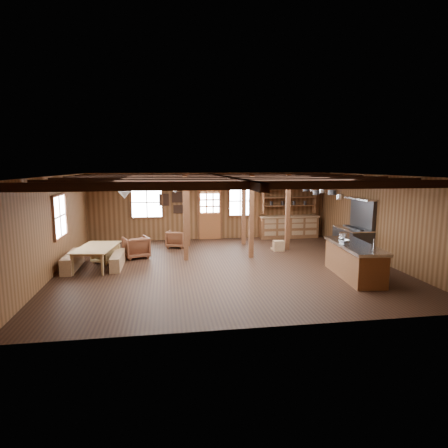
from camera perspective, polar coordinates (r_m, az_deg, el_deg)
The scene contains 22 objects.
room at distance 11.40m, azimuth 0.41°, elevation 0.36°, with size 10.04×9.04×2.84m.
ceiling_joists at distance 11.45m, azimuth 0.28°, elevation 6.84°, with size 9.80×8.82×0.18m.
timber_posts at distance 13.51m, azimuth 1.18°, elevation 1.70°, with size 3.95×2.35×2.80m.
back_door at distance 15.83m, azimuth -2.17°, elevation 0.85°, with size 1.02×0.08×2.15m.
window_back_left at distance 15.68m, azimuth -11.69°, elevation 3.24°, with size 1.32×0.06×1.32m.
window_back_right at distance 15.96m, azimuth 2.46°, elevation 3.52°, with size 1.02×0.06×1.32m.
window_left at distance 12.14m, azimuth -23.80°, elevation 1.08°, with size 0.14×1.24×1.32m.
notice_boards at distance 15.65m, azimuth -7.65°, elevation 3.48°, with size 1.08×0.03×0.90m.
back_counter at distance 16.38m, azimuth 9.84°, elevation 0.01°, with size 2.55×0.60×2.45m.
pendant_lamps at distance 12.16m, azimuth -10.92°, elevation 4.77°, with size 1.86×2.36×0.66m.
pot_rack at distance 12.49m, azimuth 14.52°, elevation 4.95°, with size 0.32×3.00×0.44m.
kitchen_island at distance 11.08m, azimuth 19.23°, elevation -5.25°, with size 1.08×2.56×1.20m.
step_stool at distance 13.84m, azimuth 8.32°, elevation -3.30°, with size 0.43×0.31×0.38m, color brown.
commercial_range at distance 13.82m, azimuth 19.20°, elevation -1.82°, with size 0.83×1.61×1.99m.
dining_table at distance 12.06m, azimuth -18.63°, elevation -4.84°, with size 1.86×1.03×0.65m, color #997445.
bench_wall at distance 12.23m, azimuth -22.08°, elevation -5.26°, with size 0.32×1.73×0.48m, color brown.
bench_aisle at distance 12.00m, azimuth -15.90°, elevation -5.33°, with size 0.29×1.56×0.43m, color brown.
armchair_a at distance 13.01m, azimuth -13.24°, elevation -3.45°, with size 0.78×0.80×0.73m, color brown.
armchair_b at distance 14.40m, azimuth -7.26°, elevation -2.27°, with size 0.69×0.71×0.64m, color brown.
armchair_c at distance 12.59m, azimuth -17.60°, elevation -4.28°, with size 0.66×0.68×0.62m, color olive.
counter_pot at distance 11.72m, azimuth 17.87°, elevation -1.67°, with size 0.30×0.30×0.18m, color silver.
bowl at distance 11.16m, azimuth 17.84°, elevation -2.47°, with size 0.28×0.28×0.07m, color silver.
Camera 1 is at (-1.80, -11.12, 3.08)m, focal length 30.00 mm.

